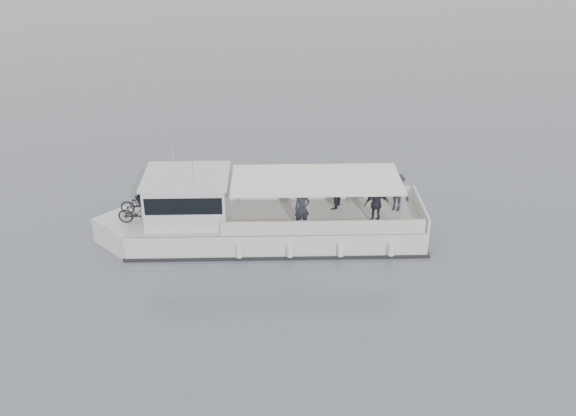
{
  "coord_description": "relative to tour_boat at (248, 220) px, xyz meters",
  "views": [
    {
      "loc": [
        0.12,
        -22.32,
        14.47
      ],
      "look_at": [
        -0.49,
        2.56,
        1.6
      ],
      "focal_mm": 40.0,
      "sensor_mm": 36.0,
      "label": 1
    }
  ],
  "objects": [
    {
      "name": "ground",
      "position": [
        2.26,
        -2.5,
        -1.01
      ],
      "size": [
        1400.0,
        1400.0,
        0.0
      ],
      "primitive_type": "plane",
      "color": "#555D64",
      "rests_on": "ground"
    },
    {
      "name": "tour_boat",
      "position": [
        0.0,
        0.0,
        0.0
      ],
      "size": [
        14.72,
        4.19,
        6.14
      ],
      "rotation": [
        0.0,
        0.0,
        0.05
      ],
      "color": "silver",
      "rests_on": "ground"
    }
  ]
}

